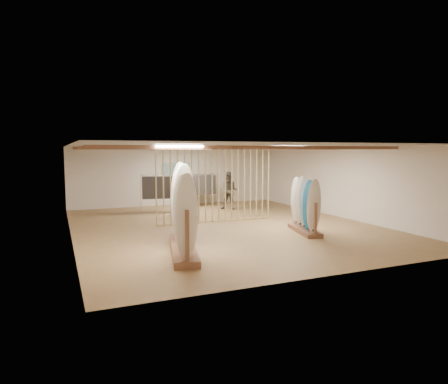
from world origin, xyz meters
name	(u,v)px	position (x,y,z in m)	size (l,w,h in m)	color
floor	(224,226)	(0.00, 0.00, 0.00)	(12.00, 12.00, 0.00)	#9E794C
ceiling	(224,146)	(0.00, 0.00, 2.80)	(12.00, 12.00, 0.00)	gray
wall_back	(176,176)	(0.00, 6.00, 1.40)	(12.00, 12.00, 0.00)	silver
wall_front	(336,210)	(0.00, -6.00, 1.40)	(12.00, 12.00, 0.00)	silver
wall_left	(70,192)	(-5.00, 0.00, 1.40)	(12.00, 12.00, 0.00)	silver
wall_right	(340,182)	(5.00, 0.00, 1.40)	(12.00, 12.00, 0.00)	silver
ceiling_slats	(224,148)	(0.00, 0.00, 2.72)	(9.50, 6.12, 0.10)	brown
light_panels	(224,147)	(0.00, 0.00, 2.74)	(1.20, 0.35, 0.06)	white
bamboo_partition	(215,184)	(0.00, 0.80, 1.40)	(4.45, 0.05, 2.78)	tan
poster	(176,172)	(0.00, 5.98, 1.60)	(1.40, 0.03, 0.90)	teal
rack_left	(183,223)	(-2.38, -2.89, 0.76)	(1.34, 3.23, 2.22)	brown
rack_right	(305,214)	(1.97, -2.01, 0.62)	(0.93, 1.96, 1.81)	brown
clothing_rack_a	(159,187)	(-1.34, 3.86, 1.08)	(1.53, 0.65, 1.66)	silver
clothing_rack_b	(201,185)	(0.94, 4.98, 1.02)	(1.46, 0.51, 1.57)	silver
shopper_a	(183,193)	(-0.57, 3.03, 0.91)	(0.66, 0.45, 1.81)	#25242B
shopper_b	(229,188)	(1.74, 3.51, 0.96)	(0.92, 0.72, 1.91)	#3D362F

